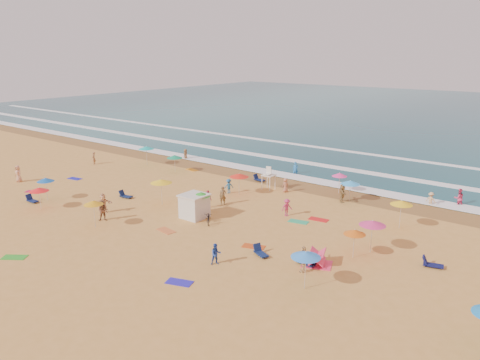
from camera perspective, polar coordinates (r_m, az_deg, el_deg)
The scene contains 13 objects.
ground at distance 42.17m, azimuth -2.44°, elevation -4.21°, with size 220.00×220.00×0.00m, color gold.
ocean at distance 118.03m, azimuth 24.99°, elevation 7.13°, with size 220.00×140.00×0.18m, color #0C4756.
wet_sand at distance 51.89m, azimuth 6.46°, elevation -0.50°, with size 220.00×220.00×0.00m, color olive.
surf_foam at distance 59.36m, azimuth 10.90°, elevation 1.45°, with size 200.00×18.70×0.05m.
cabana at distance 41.25m, azimuth -5.58°, elevation -3.26°, with size 2.00×2.00×2.00m, color silver.
cabana_roof at distance 40.93m, azimuth -5.62°, elevation -1.85°, with size 2.20×2.20×0.12m, color silver.
bicycle at distance 39.99m, azimuth -3.86°, elevation -4.58°, with size 0.67×1.92×1.01m, color black.
lifeguard_stand at distance 49.45m, azimuth 3.51°, elevation 0.03°, with size 1.20×1.20×2.10m, color white, non-canonical shape.
beach_umbrellas at distance 40.97m, azimuth 1.38°, elevation -1.66°, with size 52.52×23.20×0.79m.
loungers at distance 39.12m, azimuth -3.53°, elevation -5.57°, with size 50.96×23.83×0.34m.
towels at distance 41.01m, azimuth -5.22°, elevation -4.82°, with size 49.97×27.69×0.03m.
popup_tents at distance 35.15m, azimuth 24.20°, elevation -8.72°, with size 16.91×12.44×1.20m.
beachgoers at distance 45.03m, azimuth -0.41°, elevation -1.83°, with size 42.63×25.13×2.13m.
Camera 1 is at (25.63, -30.33, 14.19)m, focal length 35.00 mm.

